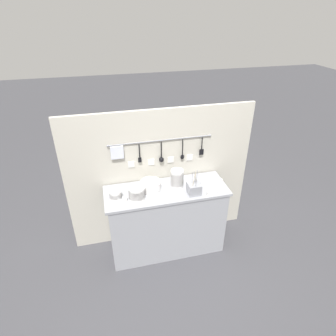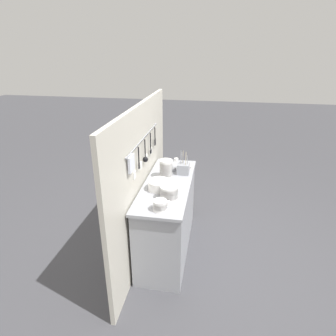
{
  "view_description": "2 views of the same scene",
  "coord_description": "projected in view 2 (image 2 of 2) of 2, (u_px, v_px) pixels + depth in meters",
  "views": [
    {
      "loc": [
        -0.58,
        -2.43,
        2.59
      ],
      "look_at": [
        0.01,
        -0.03,
        1.13
      ],
      "focal_mm": 30.0,
      "sensor_mm": 36.0,
      "label": 1
    },
    {
      "loc": [
        -2.62,
        -0.47,
        2.16
      ],
      "look_at": [
        -0.02,
        -0.01,
        1.02
      ],
      "focal_mm": 30.0,
      "sensor_mm": 36.0,
      "label": 2
    }
  ],
  "objects": [
    {
      "name": "counter",
      "position": [
        168.0,
        217.0,
        3.13
      ],
      "size": [
        1.34,
        0.49,
        0.85
      ],
      "color": "#9EA0A8",
      "rests_on": "ground"
    },
    {
      "name": "cutlery_caddy",
      "position": [
        183.0,
        168.0,
        3.16
      ],
      "size": [
        0.13,
        0.13,
        0.27
      ],
      "color": "#93969E",
      "rests_on": "counter"
    },
    {
      "name": "bowl_stack_short_front",
      "position": [
        160.0,
        205.0,
        2.44
      ],
      "size": [
        0.12,
        0.12,
        0.1
      ],
      "color": "white",
      "rests_on": "counter"
    },
    {
      "name": "bowl_stack_tall_left",
      "position": [
        166.0,
        169.0,
        3.04
      ],
      "size": [
        0.14,
        0.14,
        0.2
      ],
      "color": "white",
      "rests_on": "counter"
    },
    {
      "name": "cup_back_left",
      "position": [
        190.0,
        167.0,
        3.3
      ],
      "size": [
        0.05,
        0.05,
        0.04
      ],
      "color": "white",
      "rests_on": "counter"
    },
    {
      "name": "cup_edge_far",
      "position": [
        189.0,
        164.0,
        3.37
      ],
      "size": [
        0.05,
        0.05,
        0.04
      ],
      "color": "white",
      "rests_on": "counter"
    },
    {
      "name": "back_wall",
      "position": [
        142.0,
        182.0,
        3.01
      ],
      "size": [
        2.14,
        0.09,
        1.67
      ],
      "color": "beige",
      "rests_on": "ground"
    },
    {
      "name": "cup_by_caddy",
      "position": [
        168.0,
        204.0,
        2.53
      ],
      "size": [
        0.05,
        0.05,
        0.04
      ],
      "color": "white",
      "rests_on": "counter"
    },
    {
      "name": "steel_mixing_bowl",
      "position": [
        172.0,
        169.0,
        3.26
      ],
      "size": [
        0.11,
        0.11,
        0.03
      ],
      "color": "#93969E",
      "rests_on": "counter"
    },
    {
      "name": "cup_front_left",
      "position": [
        176.0,
        160.0,
        3.52
      ],
      "size": [
        0.05,
        0.05,
        0.04
      ],
      "color": "white",
      "rests_on": "counter"
    },
    {
      "name": "ground_plane",
      "position": [
        168.0,
        247.0,
        3.3
      ],
      "size": [
        20.0,
        20.0,
        0.0
      ],
      "primitive_type": "plane",
      "color": "#424247"
    },
    {
      "name": "bowl_stack_nested_right",
      "position": [
        169.0,
        192.0,
        2.62
      ],
      "size": [
        0.17,
        0.17,
        0.13
      ],
      "color": "white",
      "rests_on": "counter"
    },
    {
      "name": "plate_stack",
      "position": [
        159.0,
        185.0,
        2.8
      ],
      "size": [
        0.22,
        0.22,
        0.1
      ],
      "color": "white",
      "rests_on": "counter"
    }
  ]
}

